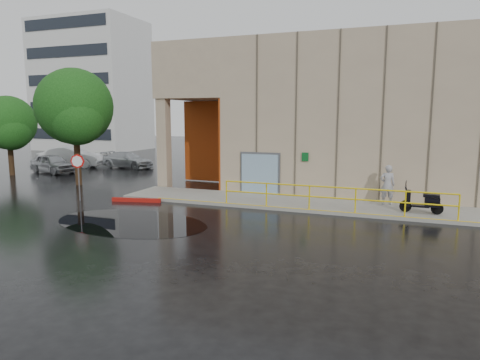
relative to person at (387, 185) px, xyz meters
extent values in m
plane|color=black|center=(-6.35, -5.33, -1.04)|extent=(120.00, 120.00, 0.00)
cube|color=gray|center=(-2.35, -0.83, -0.97)|extent=(20.00, 3.00, 0.15)
cube|color=tan|center=(-0.35, 5.67, 2.96)|extent=(16.00, 10.00, 8.00)
cube|color=tan|center=(-10.35, 5.67, 5.46)|extent=(4.00, 10.00, 3.00)
cube|color=tan|center=(-11.95, 1.07, 1.46)|extent=(0.60, 0.60, 5.00)
cube|color=#B53C10|center=(-10.35, 4.17, 1.46)|extent=(3.80, 0.15, 4.90)
cube|color=#B53C10|center=(-8.40, 2.42, 1.46)|extent=(0.10, 3.50, 4.90)
cube|color=#8FAEC4|center=(-6.15, 0.55, 0.11)|extent=(1.90, 0.10, 2.00)
cube|color=#5D5D61|center=(-6.15, 0.63, 0.11)|extent=(2.10, 0.06, 2.20)
cube|color=#0B4F1D|center=(-3.85, 0.61, 1.06)|extent=(0.32, 0.04, 0.42)
cylinder|color=yellow|center=(-2.10, -2.18, 0.11)|extent=(9.50, 0.06, 0.06)
cylinder|color=yellow|center=(-2.10, -2.18, -0.34)|extent=(9.50, 0.06, 0.06)
cube|color=silver|center=(-34.35, 22.67, 6.46)|extent=(12.00, 8.00, 15.00)
imported|color=#9A999E|center=(0.00, 0.00, 0.00)|extent=(0.70, 0.51, 1.78)
cylinder|color=black|center=(0.77, -1.29, -0.65)|extent=(0.48, 0.12, 0.48)
cylinder|color=black|center=(1.97, -1.35, -0.65)|extent=(0.48, 0.12, 0.48)
cylinder|color=#5D5D61|center=(-14.00, -3.51, -0.06)|extent=(0.06, 0.06, 1.97)
cylinder|color=red|center=(-14.00, -3.54, 0.88)|extent=(0.66, 0.24, 0.68)
cylinder|color=white|center=(-14.00, -3.56, 0.88)|extent=(0.52, 0.17, 0.54)
cube|color=#9E140D|center=(-11.25, -2.83, -0.95)|extent=(2.38, 0.69, 0.18)
cube|color=black|center=(-9.17, -6.28, -1.04)|extent=(6.82, 4.60, 0.01)
imported|color=#AEB1B5|center=(-22.84, 3.95, -0.37)|extent=(4.22, 2.53, 1.34)
imported|color=white|center=(-24.01, 7.15, -0.24)|extent=(5.18, 3.03, 1.61)
imported|color=#B8BDC1|center=(-19.51, 8.29, -0.42)|extent=(4.42, 2.08, 1.24)
cylinder|color=black|center=(-17.35, 0.28, 0.60)|extent=(0.36, 0.36, 3.28)
sphere|color=#245920|center=(-17.35, 0.28, 3.56)|extent=(4.39, 4.39, 4.39)
sphere|color=#245920|center=(-16.76, -0.23, 2.90)|extent=(3.07, 3.07, 3.07)
cylinder|color=black|center=(-24.62, 2.05, 0.21)|extent=(0.36, 0.36, 2.50)
sphere|color=#26541C|center=(-24.62, 2.05, 2.55)|extent=(3.65, 3.65, 3.65)
sphere|color=#26541C|center=(-24.02, 1.72, 2.00)|extent=(2.56, 2.56, 2.56)
camera|label=1|loc=(0.42, -19.87, 3.07)|focal=32.00mm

